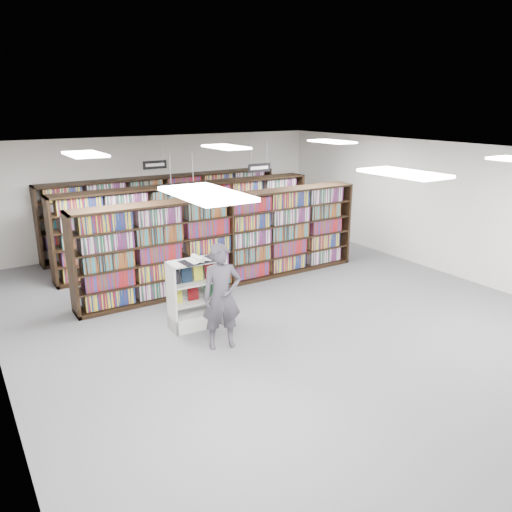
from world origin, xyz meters
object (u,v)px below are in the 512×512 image
bookshelf_row_near (227,241)px  endcap_display (194,304)px  shopper (222,297)px  open_book (199,260)px

bookshelf_row_near → endcap_display: 2.45m
bookshelf_row_near → shopper: bookshelf_row_near is taller
bookshelf_row_near → endcap_display: bookshelf_row_near is taller
bookshelf_row_near → open_book: bearing=-131.6°
endcap_display → shopper: (0.06, -1.01, 0.47)m
shopper → endcap_display: bearing=109.5°
bookshelf_row_near → endcap_display: bearing=-134.8°
bookshelf_row_near → shopper: size_ratio=3.79×
open_book → shopper: size_ratio=0.38×
bookshelf_row_near → endcap_display: (-1.67, -1.69, -0.60)m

